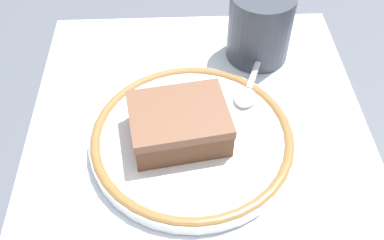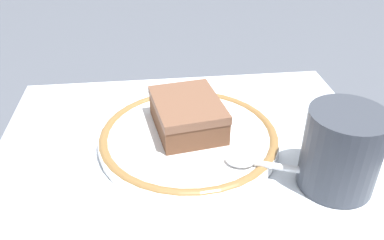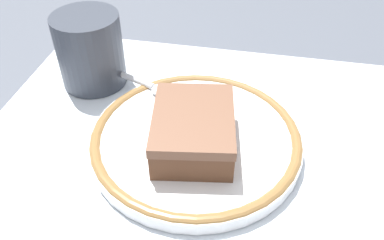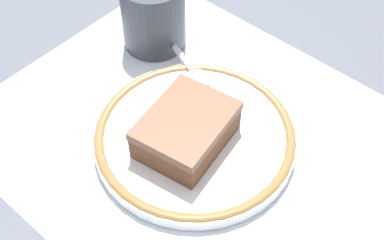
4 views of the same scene
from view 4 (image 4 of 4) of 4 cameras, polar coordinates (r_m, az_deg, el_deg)
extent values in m
plane|color=#4C515B|center=(0.60, 0.83, -1.94)|extent=(2.40, 2.40, 0.00)
cube|color=silver|center=(0.60, 0.83, -1.90)|extent=(0.47, 0.38, 0.00)
cylinder|color=white|center=(0.59, 0.00, -1.71)|extent=(0.22, 0.22, 0.01)
torus|color=olive|center=(0.58, 0.00, -1.47)|extent=(0.22, 0.22, 0.01)
cube|color=brown|center=(0.56, -0.84, -1.21)|extent=(0.09, 0.11, 0.03)
cube|color=brown|center=(0.55, -0.86, 0.08)|extent=(0.09, 0.11, 0.01)
ellipsoid|color=silver|center=(0.63, 0.67, 4.38)|extent=(0.04, 0.03, 0.01)
cylinder|color=silver|center=(0.68, -2.13, 8.06)|extent=(0.10, 0.05, 0.01)
cylinder|color=#383D47|center=(0.68, -4.09, 11.08)|extent=(0.08, 0.08, 0.09)
cylinder|color=brown|center=(0.69, -4.00, 9.80)|extent=(0.07, 0.07, 0.05)
cube|color=white|center=(0.63, 15.02, -0.37)|extent=(0.12, 0.14, 0.00)
camera|label=1|loc=(0.28, 52.57, 12.38)|focal=41.54mm
camera|label=2|loc=(0.72, 28.47, 30.65)|focal=37.21mm
camera|label=3|loc=(0.25, -36.76, -6.71)|focal=37.25mm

